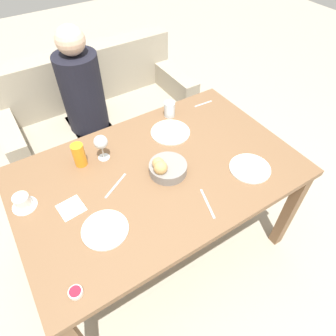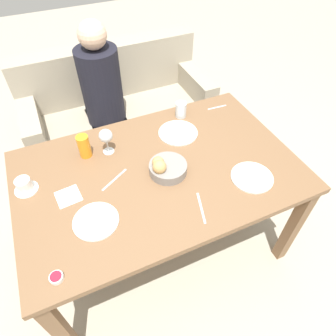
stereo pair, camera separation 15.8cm
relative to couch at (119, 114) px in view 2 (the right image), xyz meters
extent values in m
plane|color=#A89E89|center=(-0.09, -1.15, -0.31)|extent=(10.00, 10.00, 0.00)
cube|color=brown|center=(-0.09, -1.15, 0.42)|extent=(1.51, 0.97, 0.03)
cube|color=brown|center=(-0.79, -1.59, 0.05)|extent=(0.06, 0.06, 0.72)
cube|color=brown|center=(0.61, -1.59, 0.05)|extent=(0.06, 0.06, 0.72)
cube|color=brown|center=(-0.79, -0.72, 0.05)|extent=(0.06, 0.06, 0.72)
cube|color=brown|center=(0.61, -0.72, 0.05)|extent=(0.06, 0.06, 0.72)
cube|color=#9E937F|center=(0.00, -0.05, -0.10)|extent=(1.55, 0.70, 0.41)
cube|color=#9E937F|center=(0.00, 0.20, 0.33)|extent=(1.55, 0.20, 0.45)
cube|color=#9E937F|center=(-0.70, -0.05, 0.00)|extent=(0.14, 0.70, 0.61)
cube|color=#9E937F|center=(0.70, -0.05, 0.00)|extent=(0.14, 0.70, 0.61)
cube|color=#23232D|center=(-0.14, -0.15, -0.10)|extent=(0.29, 0.40, 0.41)
cylinder|color=black|center=(-0.14, -0.15, 0.40)|extent=(0.31, 0.31, 0.59)
sphere|color=beige|center=(-0.14, -0.15, 0.79)|extent=(0.20, 0.20, 0.20)
cylinder|color=gray|center=(-0.05, -1.19, 0.47)|extent=(0.20, 0.20, 0.05)
sphere|color=tan|center=(-0.10, -1.17, 0.52)|extent=(0.06, 0.06, 0.06)
sphere|color=tan|center=(-0.11, -1.21, 0.52)|extent=(0.07, 0.07, 0.07)
cylinder|color=silver|center=(-0.48, -1.34, 0.45)|extent=(0.21, 0.21, 0.01)
cylinder|color=silver|center=(0.33, -1.41, 0.45)|extent=(0.22, 0.22, 0.01)
cylinder|color=silver|center=(0.13, -0.93, 0.45)|extent=(0.24, 0.24, 0.01)
cylinder|color=orange|center=(-0.42, -0.88, 0.51)|extent=(0.07, 0.07, 0.14)
cylinder|color=silver|center=(0.23, -0.78, 0.49)|extent=(0.07, 0.07, 0.10)
cylinder|color=silver|center=(-0.30, -0.91, 0.44)|extent=(0.06, 0.06, 0.00)
cylinder|color=silver|center=(-0.30, -0.91, 0.48)|extent=(0.01, 0.01, 0.07)
sphere|color=silver|center=(-0.30, -0.91, 0.56)|extent=(0.08, 0.08, 0.08)
cylinder|color=white|center=(-0.76, -1.01, 0.44)|extent=(0.12, 0.12, 0.01)
cylinder|color=white|center=(-0.76, -1.01, 0.48)|extent=(0.08, 0.08, 0.07)
cylinder|color=white|center=(-0.70, -1.54, 0.45)|extent=(0.06, 0.06, 0.02)
cylinder|color=#A3192D|center=(-0.70, -1.54, 0.46)|extent=(0.05, 0.05, 0.00)
cube|color=#B7B7BC|center=(-0.33, -1.13, 0.44)|extent=(0.16, 0.10, 0.00)
cube|color=#B7B7BC|center=(0.00, -1.47, 0.44)|extent=(0.06, 0.18, 0.00)
cube|color=#B7B7BC|center=(0.49, -0.79, 0.44)|extent=(0.14, 0.02, 0.00)
cube|color=white|center=(-0.57, -1.14, 0.44)|extent=(0.13, 0.13, 0.00)
camera|label=1|loc=(-0.63, -2.10, 1.62)|focal=32.00mm
camera|label=2|loc=(-0.50, -2.18, 1.62)|focal=32.00mm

